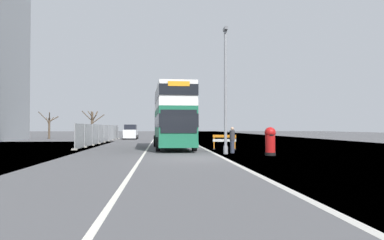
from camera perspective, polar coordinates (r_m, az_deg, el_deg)
ground at (r=19.78m, az=1.54°, el=-6.17°), size 140.00×280.00×0.10m
double_decker_bus at (r=28.69m, az=-3.02°, el=0.59°), size 3.17×10.57×4.80m
lamppost_foreground at (r=23.14m, az=5.27°, el=4.05°), size 0.29×0.70×8.02m
red_pillar_postbox at (r=22.29m, az=12.13°, el=-3.06°), size 0.66×0.66×1.70m
roadworks_barrier at (r=27.67m, az=5.10°, el=-3.18°), size 1.77×0.83×1.12m
construction_site_fence at (r=41.57m, az=-13.64°, el=-2.11°), size 0.44×27.40×2.02m
car_oncoming_near at (r=44.75m, az=-3.16°, el=-2.07°), size 2.05×4.34×2.07m
car_receding_mid at (r=52.60m, az=-9.58°, el=-1.91°), size 1.98×4.15×2.08m
bare_tree_far_verge_near at (r=57.13m, az=-21.44°, el=-0.77°), size 2.67×2.05×3.98m
bare_tree_far_verge_mid at (r=58.40m, az=-15.32°, el=-0.37°), size 3.36×1.88×4.26m
pedestrian_at_kerb at (r=23.99m, az=6.31°, el=-3.12°), size 0.34×0.34×1.70m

